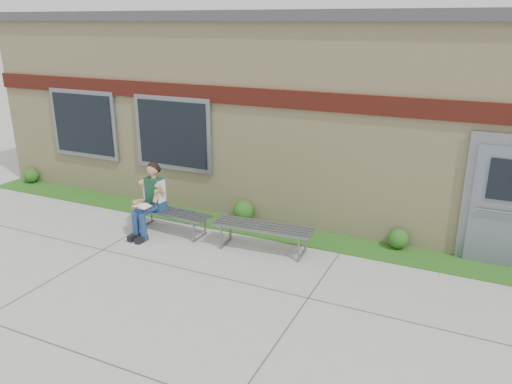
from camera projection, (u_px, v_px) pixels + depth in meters
The scene contains 9 objects.
ground at pixel (235, 299), 7.58m from camera, with size 80.00×80.00×0.00m, color #9E9E99.
grass_strip at pixel (295, 235), 9.80m from camera, with size 16.00×0.80×0.02m, color #215416.
school_building at pixel (348, 104), 12.02m from camera, with size 16.20×6.22×4.20m.
bench_left at pixel (171, 216), 9.90m from camera, with size 1.72×0.58×0.44m.
bench_right at pixel (263, 231), 9.09m from camera, with size 1.90×0.65×0.48m.
girl at pixel (150, 199), 9.71m from camera, with size 0.53×0.90×1.42m.
shrub_west at pixel (31, 176), 12.91m from camera, with size 0.36×0.36×0.36m, color #215416.
shrub_mid at pixel (243, 211), 10.45m from camera, with size 0.44×0.44×0.44m, color #215416.
shrub_east at pixel (398, 239), 9.18m from camera, with size 0.38×0.38×0.38m, color #215416.
Camera 1 is at (3.10, -5.87, 4.02)m, focal length 35.00 mm.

